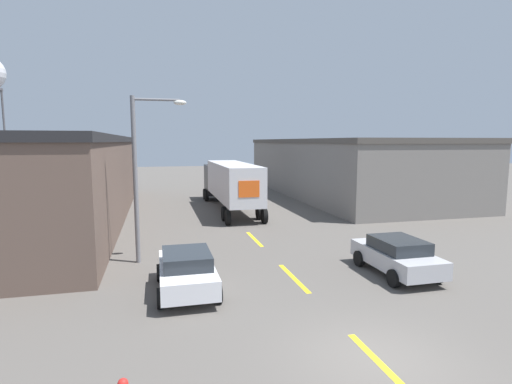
{
  "coord_description": "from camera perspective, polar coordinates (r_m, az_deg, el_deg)",
  "views": [
    {
      "loc": [
        -5.12,
        -8.29,
        5.36
      ],
      "look_at": [
        0.47,
        14.17,
        2.42
      ],
      "focal_mm": 28.0,
      "sensor_mm": 36.0,
      "label": 1
    }
  ],
  "objects": [
    {
      "name": "warehouse_left",
      "position": [
        30.53,
        -27.56,
        1.72
      ],
      "size": [
        10.14,
        29.63,
        5.73
      ],
      "color": "brown",
      "rests_on": "ground_plane"
    },
    {
      "name": "semi_truck",
      "position": [
        31.62,
        -3.84,
        1.56
      ],
      "size": [
        2.78,
        13.9,
        3.72
      ],
      "rotation": [
        0.0,
        0.0,
        0.0
      ],
      "color": "black",
      "rests_on": "ground_plane"
    },
    {
      "name": "street_lamp",
      "position": [
        18.08,
        -16.0,
        3.47
      ],
      "size": [
        2.37,
        0.32,
        7.3
      ],
      "color": "slate",
      "rests_on": "ground_plane"
    },
    {
      "name": "warehouse_right",
      "position": [
        41.56,
        12.38,
        3.54
      ],
      "size": [
        12.12,
        28.14,
        5.61
      ],
      "color": "slate",
      "rests_on": "ground_plane"
    },
    {
      "name": "road_centerline",
      "position": [
        16.21,
        5.39,
        -12.1
      ],
      "size": [
        0.2,
        16.43,
        0.01
      ],
      "color": "yellow",
      "rests_on": "ground_plane"
    },
    {
      "name": "parked_car_left_near",
      "position": [
        14.74,
        -9.88,
        -10.94
      ],
      "size": [
        2.1,
        4.21,
        1.5
      ],
      "color": "silver",
      "rests_on": "ground_plane"
    },
    {
      "name": "parked_car_right_near",
      "position": [
        17.31,
        19.46,
        -8.5
      ],
      "size": [
        2.1,
        4.21,
        1.5
      ],
      "color": "#B2B2B7",
      "rests_on": "ground_plane"
    },
    {
      "name": "ground_plane",
      "position": [
        11.13,
        16.71,
        -21.9
      ],
      "size": [
        160.0,
        160.0,
        0.0
      ],
      "primitive_type": "plane",
      "color": "#56514C"
    }
  ]
}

